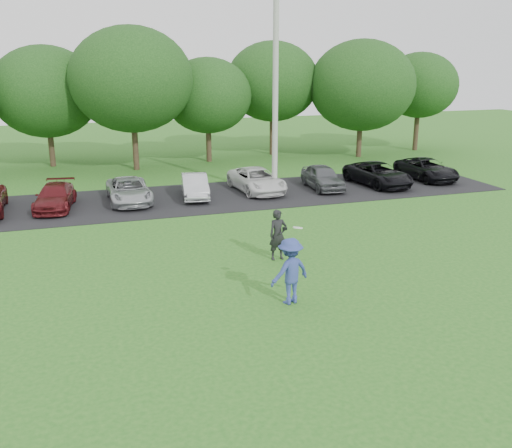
{
  "coord_description": "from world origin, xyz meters",
  "views": [
    {
      "loc": [
        -5.76,
        -14.25,
        6.78
      ],
      "look_at": [
        0.0,
        3.5,
        1.3
      ],
      "focal_mm": 40.0,
      "sensor_mm": 36.0,
      "label": 1
    }
  ],
  "objects": [
    {
      "name": "utility_pole",
      "position": [
        3.98,
        12.67,
        4.72
      ],
      "size": [
        0.28,
        0.28,
        9.44
      ],
      "primitive_type": "cylinder",
      "color": "#A8A9A3",
      "rests_on": "ground"
    },
    {
      "name": "frisbee_player",
      "position": [
        -0.19,
        -0.21,
        0.97
      ],
      "size": [
        1.4,
        1.05,
        2.32
      ],
      "color": "#31418C",
      "rests_on": "ground"
    },
    {
      "name": "ground",
      "position": [
        0.0,
        0.0,
        0.0
      ],
      "size": [
        100.0,
        100.0,
        0.0
      ],
      "primitive_type": "plane",
      "color": "#23621C",
      "rests_on": "ground"
    },
    {
      "name": "tree_row",
      "position": [
        1.51,
        22.76,
        4.91
      ],
      "size": [
        42.39,
        9.85,
        8.64
      ],
      "color": "#38281C",
      "rests_on": "ground"
    },
    {
      "name": "parking_lot",
      "position": [
        0.0,
        13.0,
        0.01
      ],
      "size": [
        32.0,
        6.5,
        0.03
      ],
      "primitive_type": "cube",
      "color": "black",
      "rests_on": "ground"
    },
    {
      "name": "camera_bystander",
      "position": [
        0.75,
        3.34,
        0.89
      ],
      "size": [
        0.66,
        0.46,
        1.77
      ],
      "color": "black",
      "rests_on": "ground"
    },
    {
      "name": "parked_cars",
      "position": [
        1.0,
        13.06,
        0.63
      ],
      "size": [
        28.46,
        5.17,
        1.26
      ],
      "color": "#AEAFB5",
      "rests_on": "parking_lot"
    }
  ]
}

